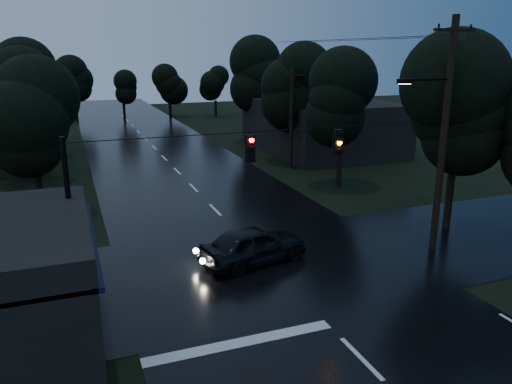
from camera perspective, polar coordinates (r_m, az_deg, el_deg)
main_road at (r=37.41m, az=-9.00°, el=2.33°), size 12.00×120.00×0.02m
cross_street at (r=20.96m, az=1.54°, el=-8.39°), size 60.00×9.00×0.02m
building_far_right at (r=45.48m, az=7.41°, el=7.60°), size 10.00×14.00×4.40m
utility_pole_main at (r=22.49m, az=20.52°, el=6.29°), size 3.50×0.30×10.00m
utility_pole_far at (r=37.41m, az=4.06°, el=8.53°), size 2.00×0.30×7.50m
anchor_pole_left at (r=17.58m, az=-20.34°, el=-3.76°), size 0.18×0.18×6.00m
span_signals at (r=18.73m, az=4.42°, el=5.47°), size 15.00×0.37×1.12m
tree_corner_near at (r=25.59m, az=22.18°, el=8.84°), size 4.48×4.48×9.44m
tree_left_a at (r=27.92m, az=-24.35°, el=7.53°), size 3.92×3.92×8.26m
tree_left_b at (r=35.86m, az=-24.78°, el=9.63°), size 4.20×4.20×8.85m
tree_left_c at (r=45.83m, az=-24.91°, el=11.13°), size 4.48×4.48×9.44m
tree_right_a at (r=32.26m, az=9.82°, el=10.29°), size 4.20×4.20×8.85m
tree_right_b at (r=39.56m, az=4.63°, el=11.99°), size 4.48×4.48×9.44m
tree_right_c at (r=48.96m, az=0.15°, el=13.20°), size 4.76×4.76×10.03m
car at (r=20.94m, az=-0.26°, el=-6.05°), size 4.95×2.85×1.58m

